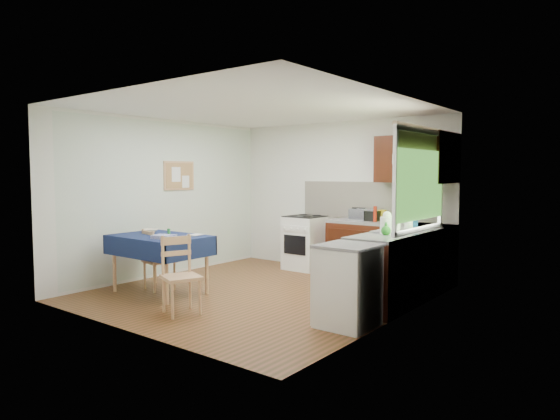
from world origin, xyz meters
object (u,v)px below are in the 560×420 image
Objects in this scene: chair_near at (180,272)px; kettle at (387,224)px; dish_rack at (392,231)px; chair_far at (156,258)px; toaster at (359,215)px; sandwich_press at (370,215)px; dining_table at (160,243)px.

kettle reaches higher than chair_near.
dish_rack is 0.17m from kettle.
chair_far is at bearing -158.13° from kettle.
toaster is at bearing 9.65° from chair_near.
toaster is 1.71m from kettle.
sandwich_press is at bearing 124.29° from kettle.
kettle is (1.11, -1.30, 0.03)m from toaster.
chair_near is 2.07× the size of dish_rack.
dish_rack is at bearing -143.09° from chair_far.
chair_near is 3.16m from toaster.
toaster is 0.18m from sandwich_press.
chair_far is 1.29m from chair_near.
toaster reaches higher than sandwich_press.
dining_table is at bearing -155.37° from kettle.
chair_near is 2.55m from kettle.
chair_near is 2.63m from dish_rack.
toaster is at bearing -164.35° from sandwich_press.
chair_far is 1.95× the size of dish_rack.
chair_near is 3.39× the size of toaster.
sandwich_press is at bearing 49.79° from dining_table.
dining_table is 3.98× the size of sandwich_press.
chair_near is at bearing -135.53° from kettle.
toaster is 0.61× the size of dish_rack.
dining_table is at bearing 167.94° from chair_far.
dining_table is at bearing -153.01° from dish_rack.
dish_rack is (0.97, -1.27, -0.07)m from sandwich_press.
chair_far is 2.61× the size of sandwich_press.
chair_far is 3.25m from dish_rack.
chair_near is at bearing -127.78° from sandwich_press.
kettle is (2.75, 1.26, 0.33)m from dining_table.
dish_rack is (1.11, -1.16, -0.07)m from toaster.
chair_near is at bearing 166.45° from chair_far.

